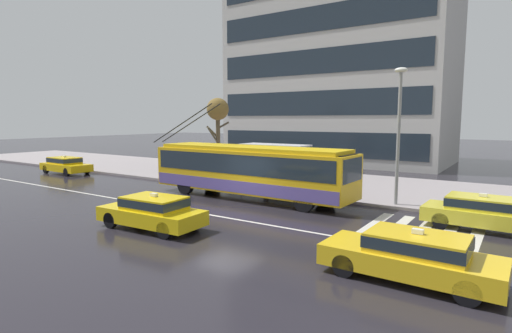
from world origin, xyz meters
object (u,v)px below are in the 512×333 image
object	(u,v)px
bus_shelter	(276,155)
street_lamp	(399,124)
taxi_oncoming_near	(152,211)
trolleybus	(250,170)
taxi_oncoming_far	(412,254)
taxi_far_behind	(65,164)
street_tree_bare	(218,113)
taxi_ahead_of_bus	(485,212)
pedestrian_approaching_curb	(206,158)
pedestrian_at_shelter	(266,170)

from	to	relation	value
bus_shelter	street_lamp	world-z (taller)	street_lamp
taxi_oncoming_near	street_lamp	bearing A→B (deg)	53.51
trolleybus	taxi_oncoming_near	bearing A→B (deg)	-87.52
taxi_oncoming_far	taxi_far_behind	bearing A→B (deg)	166.07
bus_shelter	street_tree_bare	distance (m)	6.65
taxi_oncoming_far	bus_shelter	distance (m)	14.18
taxi_ahead_of_bus	pedestrian_approaching_curb	distance (m)	16.08
trolleybus	taxi_oncoming_far	bearing A→B (deg)	-34.27
taxi_oncoming_far	taxi_far_behind	world-z (taller)	same
taxi_far_behind	pedestrian_approaching_curb	distance (m)	12.78
trolleybus	taxi_far_behind	size ratio (longest dim) A/B	2.82
taxi_oncoming_far	street_lamp	size ratio (longest dim) A/B	0.70
trolleybus	pedestrian_approaching_curb	bearing A→B (deg)	156.06
pedestrian_approaching_curb	street_tree_bare	bearing A→B (deg)	114.19
taxi_ahead_of_bus	street_tree_bare	distance (m)	18.27
trolleybus	street_tree_bare	world-z (taller)	street_tree_bare
taxi_oncoming_near	taxi_far_behind	xyz separation A→B (m)	(-17.83, 7.11, 0.00)
taxi_far_behind	pedestrian_at_shelter	size ratio (longest dim) A/B	2.71
taxi_oncoming_far	taxi_oncoming_near	bearing A→B (deg)	-177.93
taxi_ahead_of_bus	taxi_oncoming_near	distance (m)	12.70
trolleybus	street_lamp	world-z (taller)	street_lamp
taxi_ahead_of_bus	taxi_oncoming_far	world-z (taller)	same
taxi_far_behind	street_tree_bare	distance (m)	12.94
taxi_oncoming_near	pedestrian_approaching_curb	world-z (taller)	pedestrian_approaching_curb
taxi_oncoming_near	taxi_far_behind	size ratio (longest dim) A/B	0.95
trolleybus	taxi_far_behind	xyz separation A→B (m)	(-17.53, 0.12, -0.83)
trolleybus	bus_shelter	bearing A→B (deg)	95.42
bus_shelter	pedestrian_approaching_curb	bearing A→B (deg)	-167.43
taxi_ahead_of_bus	pedestrian_approaching_curb	bearing A→B (deg)	171.94
taxi_oncoming_far	pedestrian_approaching_curb	xyz separation A→B (m)	(-14.71, 8.85, 1.01)
trolleybus	street_tree_bare	distance (m)	8.51
street_lamp	pedestrian_at_shelter	bearing A→B (deg)	173.37
trolleybus	bus_shelter	distance (m)	3.29
taxi_far_behind	taxi_oncoming_far	bearing A→B (deg)	-13.93
trolleybus	street_tree_bare	size ratio (longest dim) A/B	2.32
trolleybus	taxi_ahead_of_bus	xyz separation A→B (m)	(10.93, -0.05, -0.83)
pedestrian_approaching_curb	street_tree_bare	world-z (taller)	street_tree_bare
street_lamp	street_tree_bare	world-z (taller)	street_lamp
street_lamp	taxi_oncoming_far	bearing A→B (deg)	-72.81
taxi_oncoming_far	street_tree_bare	xyz separation A→B (m)	(-15.95, 11.60, 3.94)
taxi_far_behind	street_lamp	distance (m)	24.87
taxi_far_behind	street_tree_bare	xyz separation A→B (m)	(11.34, 4.83, 3.94)
taxi_ahead_of_bus	taxi_oncoming_far	bearing A→B (deg)	-100.07
trolleybus	taxi_far_behind	distance (m)	17.55
bus_shelter	trolleybus	bearing A→B (deg)	-84.58
street_lamp	taxi_oncoming_near	bearing A→B (deg)	-126.49
taxi_far_behind	street_lamp	world-z (taller)	street_lamp
trolleybus	taxi_oncoming_far	size ratio (longest dim) A/B	2.86
bus_shelter	pedestrian_approaching_curb	xyz separation A→B (m)	(-4.65, -1.04, -0.36)
taxi_oncoming_far	street_lamp	world-z (taller)	street_lamp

